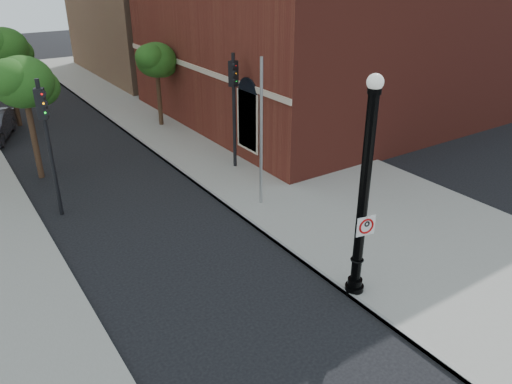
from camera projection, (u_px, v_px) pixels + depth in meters
ground at (276, 311)px, 13.08m from camera, size 120.00×120.00×0.00m
sidewalk_right at (255, 152)px, 23.59m from camera, size 8.00×60.00×0.12m
curb_edge at (179, 170)px, 21.60m from camera, size 0.10×60.00×0.14m
lamppost at (363, 203)px, 12.59m from camera, size 0.51×0.51×6.06m
no_parking_sign at (366, 226)px, 12.75m from camera, size 0.54×0.14×0.55m
traffic_signal_left at (46, 127)px, 16.61m from camera, size 0.39×0.43×4.90m
traffic_signal_right at (234, 93)px, 20.52m from camera, size 0.38×0.43×4.97m
utility_pole at (261, 136)px, 17.52m from camera, size 0.11×0.11×5.46m
street_tree_a at (24, 83)px, 19.41m from camera, size 2.79×2.52×5.03m
street_tree_b at (5, 49)px, 25.83m from camera, size 2.89×2.61×5.21m
street_tree_c at (156, 61)px, 25.93m from camera, size 2.49×2.25×4.48m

